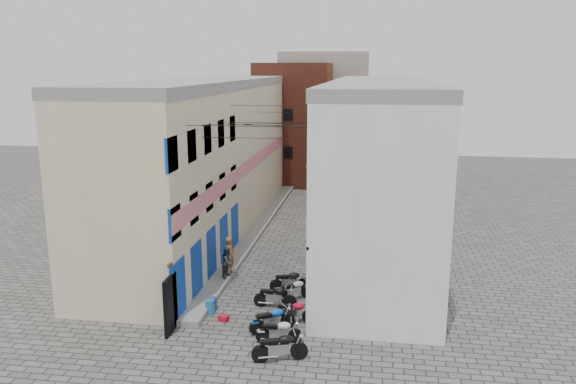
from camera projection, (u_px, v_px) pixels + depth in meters
The scene contains 21 objects.
ground at pixel (240, 332), 21.06m from camera, with size 90.00×90.00×0.00m, color #4E4D4A.
plinth at pixel (257, 229), 33.88m from camera, with size 0.90×26.00×0.25m, color gray.
building_left at pixel (208, 156), 33.31m from camera, with size 5.10×27.00×9.00m.
building_right at pixel (378, 160), 31.86m from camera, with size 5.94×26.00×9.00m.
building_far_brick_left at pixel (294, 124), 47.26m from camera, with size 6.00×6.00×10.00m, color brown.
building_far_brick_right at pixel (354, 134), 48.66m from camera, with size 5.00×6.00×8.00m, color brown.
building_far_concrete at pixel (324, 112), 52.64m from camera, with size 8.00×5.00×11.00m, color gray.
far_shopfront at pixel (313, 175), 45.10m from camera, with size 2.00×0.30×2.40m, color black.
overhead_wires at pixel (274, 122), 26.87m from camera, with size 5.80×13.02×1.32m.
motorcycle_a at pixel (280, 346), 18.86m from camera, with size 0.61×1.94×1.12m, color black, non-canonical shape.
motorcycle_b at pixel (279, 330), 20.11m from camera, with size 0.54×1.70×0.98m, color silver, non-canonical shape.
motorcycle_c at pixel (272, 318), 20.97m from camera, with size 0.58×1.84×1.07m, color #0B4AB3, non-canonical shape.
motorcycle_d at pixel (294, 310), 21.74m from camera, with size 0.54×1.71×0.99m, color #A60B27, non-canonical shape.
motorcycle_e at pixel (275, 295), 23.10m from camera, with size 0.56×1.79×1.04m, color black, non-canonical shape.
motorcycle_f at pixel (294, 289), 23.83m from camera, with size 0.54×1.71×0.99m, color #B4B3B8, non-canonical shape.
motorcycle_g at pixel (290, 280), 24.77m from camera, with size 0.57×1.81×1.05m, color black, non-canonical shape.
person_a at pixel (230, 256), 26.08m from camera, with size 0.65×0.42×1.77m, color brown.
person_b at pixel (228, 262), 25.73m from camera, with size 0.70×0.54×1.44m, color #2E3846.
water_jug_near at pixel (210, 307), 22.57m from camera, with size 0.37×0.37×0.57m, color #2373B1.
water_jug_far at pixel (213, 303), 23.00m from camera, with size 0.31×0.31×0.48m, color #2233AA.
red_crate at pixel (223, 318), 21.92m from camera, with size 0.36×0.27×0.22m, color red.
Camera 1 is at (4.76, -18.89, 9.74)m, focal length 35.00 mm.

